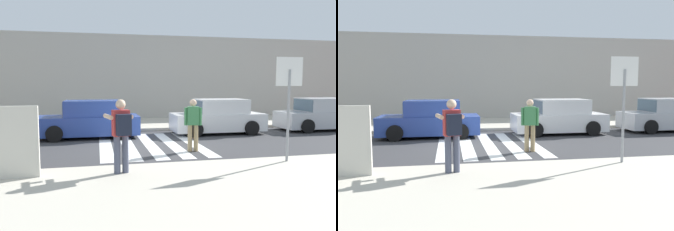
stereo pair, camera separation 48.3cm
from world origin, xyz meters
The scene contains 16 objects.
ground_plane centered at (0.00, 0.00, 0.00)m, with size 120.00×120.00×0.00m, color #38383A.
sidewalk_near centered at (0.00, -6.20, 0.07)m, with size 60.00×6.00×0.14m, color beige.
sidewalk_far centered at (0.00, 6.00, 0.07)m, with size 60.00×4.80×0.14m, color beige.
building_facade_far centered at (0.00, 10.40, 2.60)m, with size 56.00×4.00×5.19m, color #ADA89E.
crosswalk_stripe_0 centered at (-1.60, 0.20, 0.00)m, with size 0.44×5.20×0.01m, color silver.
crosswalk_stripe_1 centered at (-0.80, 0.20, 0.00)m, with size 0.44×5.20×0.01m, color silver.
crosswalk_stripe_2 centered at (0.00, 0.20, 0.00)m, with size 0.44×5.20×0.01m, color silver.
crosswalk_stripe_3 centered at (0.80, 0.20, 0.00)m, with size 0.44×5.20×0.01m, color silver.
crosswalk_stripe_4 centered at (1.60, 0.20, 0.00)m, with size 0.44×5.20×0.01m, color silver.
stop_sign centered at (3.12, -3.73, 2.18)m, with size 0.76×0.08×2.79m.
photographer_with_backpack centered at (-1.33, -4.03, 1.17)m, with size 0.69×0.92×1.72m.
pedestrian_crossing centered at (1.20, -1.31, 0.97)m, with size 0.57×0.31×1.72m.
parked_car_blue centered at (-2.18, 2.30, 0.73)m, with size 4.10×1.92×1.55m.
parked_car_white centered at (3.45, 2.30, 0.73)m, with size 4.10×1.92×1.55m.
parked_car_silver centered at (8.73, 2.30, 0.73)m, with size 4.10×1.92×1.55m.
advertising_board centered at (-3.70, -3.91, 0.94)m, with size 1.10×0.11×1.60m.
Camera 2 is at (-1.38, -11.66, 2.21)m, focal length 35.00 mm.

